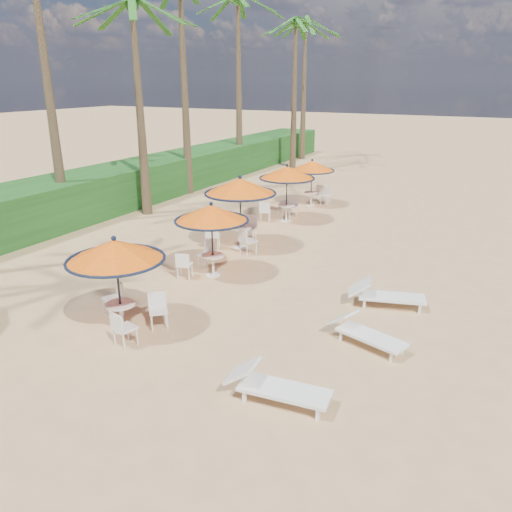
% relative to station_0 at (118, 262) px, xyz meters
% --- Properties ---
extents(ground, '(160.00, 160.00, 0.00)m').
position_rel_station_0_xyz_m(ground, '(4.62, 0.03, -1.73)').
color(ground, tan).
rests_on(ground, ground).
extents(scrub_hedge, '(3.00, 40.00, 1.80)m').
position_rel_station_0_xyz_m(scrub_hedge, '(-8.88, 11.03, -0.83)').
color(scrub_hedge, '#194716').
rests_on(scrub_hedge, ground).
extents(station_0, '(2.27, 2.27, 2.37)m').
position_rel_station_0_xyz_m(station_0, '(0.00, 0.00, 0.00)').
color(station_0, black).
rests_on(station_0, ground).
extents(station_1, '(2.22, 2.22, 2.32)m').
position_rel_station_0_xyz_m(station_1, '(-0.06, 3.96, 0.04)').
color(station_1, black).
rests_on(station_1, ground).
extents(station_2, '(2.51, 2.51, 2.62)m').
position_rel_station_0_xyz_m(station_2, '(-0.58, 6.68, 0.18)').
color(station_2, black).
rests_on(station_2, ground).
extents(station_3, '(2.32, 2.37, 2.42)m').
position_rel_station_0_xyz_m(station_3, '(-0.67, 10.72, 0.04)').
color(station_3, black).
rests_on(station_3, ground).
extents(station_4, '(2.11, 2.14, 2.20)m').
position_rel_station_0_xyz_m(station_4, '(-0.71, 13.86, -0.05)').
color(station_4, black).
rests_on(station_4, ground).
extents(lounger_near, '(2.05, 0.83, 0.71)m').
position_rel_station_0_xyz_m(lounger_near, '(4.42, -0.86, -1.40)').
color(lounger_near, white).
rests_on(lounger_near, ground).
extents(lounger_mid, '(1.94, 1.11, 0.66)m').
position_rel_station_0_xyz_m(lounger_mid, '(5.30, 2.00, -1.42)').
color(lounger_mid, white).
rests_on(lounger_mid, ground).
extents(lounger_far, '(2.08, 1.16, 0.71)m').
position_rel_station_0_xyz_m(lounger_far, '(5.18, 4.22, -1.40)').
color(lounger_far, white).
rests_on(lounger_far, ground).
extents(palm_3, '(5.00, 5.00, 8.71)m').
position_rel_station_0_xyz_m(palm_3, '(-6.60, 8.87, 6.20)').
color(palm_3, brown).
rests_on(palm_3, ground).
extents(palm_5, '(5.00, 5.00, 10.28)m').
position_rel_station_0_xyz_m(palm_5, '(-8.02, 19.71, 7.68)').
color(palm_5, brown).
rests_on(palm_5, ground).
extents(palm_6, '(5.00, 5.00, 9.29)m').
position_rel_station_0_xyz_m(palm_6, '(-5.95, 23.39, 6.76)').
color(palm_6, brown).
rests_on(palm_6, ground).
extents(palm_7, '(5.00, 5.00, 9.61)m').
position_rel_station_0_xyz_m(palm_7, '(-6.83, 27.10, 7.05)').
color(palm_7, brown).
rests_on(palm_7, ground).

